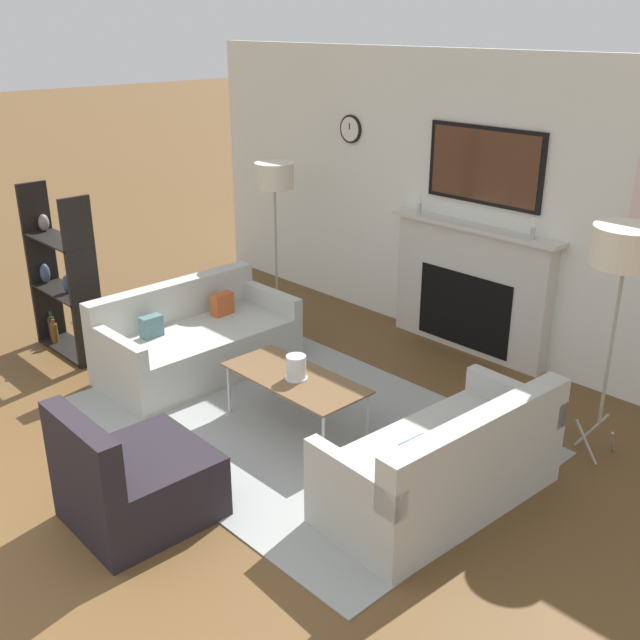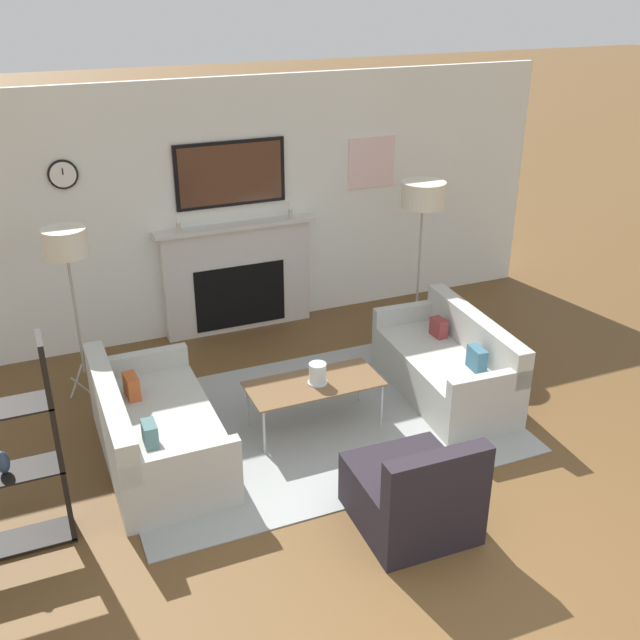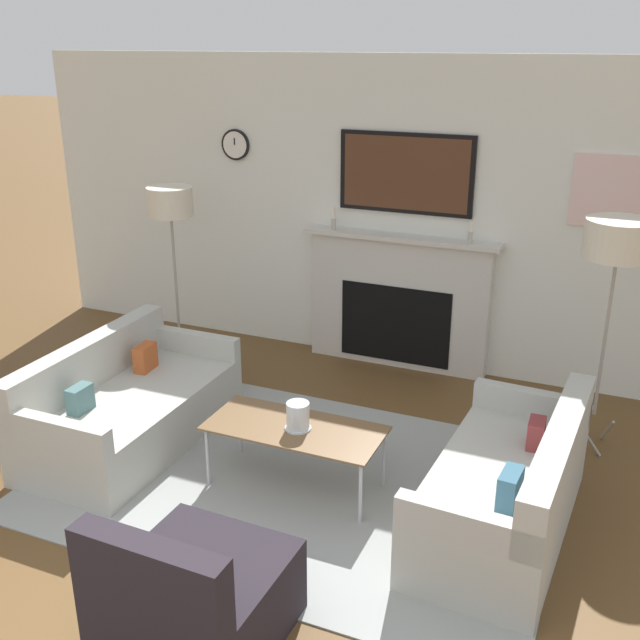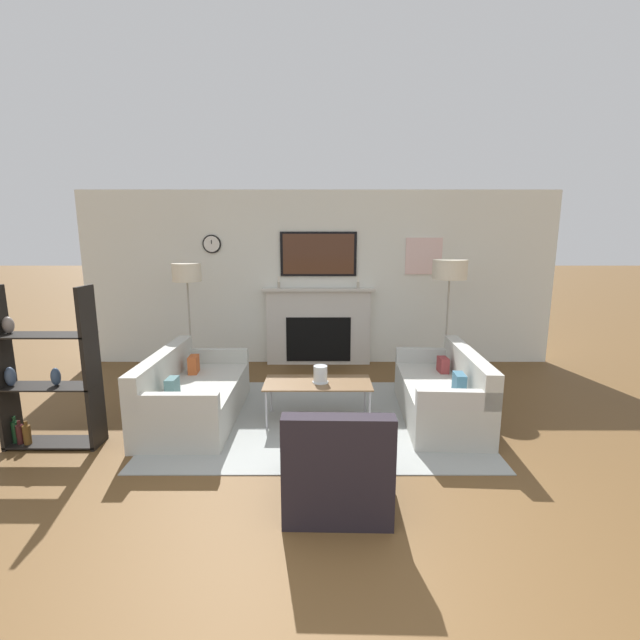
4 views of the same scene
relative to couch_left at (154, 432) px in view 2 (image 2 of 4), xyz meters
name	(u,v)px [view 2 (image 2 of 4)]	position (x,y,z in m)	size (l,w,h in m)	color
ground_plane	(461,622)	(1.38, -2.42, -0.27)	(60.00, 60.00, 0.00)	brown
fireplace_wall	(233,221)	(1.39, 2.23, 0.95)	(7.38, 0.28, 2.70)	silver
area_rug	(312,423)	(1.38, 0.00, -0.26)	(3.37, 2.36, 0.01)	#939793
couch_left	(154,432)	(0.00, 0.00, 0.00)	(0.88, 1.70, 0.75)	#B4B4A9
couch_right	(448,367)	(2.76, 0.00, 0.01)	(0.85, 1.66, 0.77)	#B4B4A9
armchair	(413,495)	(1.54, -1.52, 0.00)	(0.78, 0.85, 0.81)	black
coffee_table	(314,386)	(1.39, -0.05, 0.14)	(1.16, 0.53, 0.44)	brown
hurricane_candle	(318,375)	(1.41, -0.06, 0.25)	(0.17, 0.17, 0.19)	silver
floor_lamp_left	(65,245)	(-0.39, 1.28, 1.23)	(0.38, 0.38, 1.65)	#9E998E
floor_lamp_right	(423,196)	(3.15, 1.28, 1.28)	(0.46, 0.46, 1.70)	#9E998E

